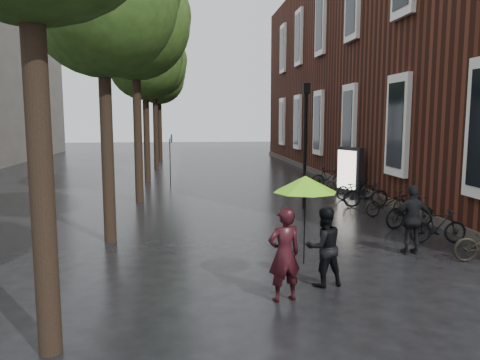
{
  "coord_description": "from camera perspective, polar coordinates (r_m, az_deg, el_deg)",
  "views": [
    {
      "loc": [
        -2.09,
        -5.43,
        3.25
      ],
      "look_at": [
        -0.7,
        6.41,
        1.67
      ],
      "focal_mm": 35.0,
      "sensor_mm": 36.0,
      "label": 1
    }
  ],
  "objects": [
    {
      "name": "lamp_post",
      "position": [
        16.82,
        7.97,
        5.63
      ],
      "size": [
        0.23,
        0.23,
        4.47
      ],
      "rotation": [
        0.0,
        0.0,
        0.07
      ],
      "color": "black",
      "rests_on": "ground"
    },
    {
      "name": "lime_umbrella",
      "position": [
        8.5,
        7.95,
        -0.49
      ],
      "size": [
        1.17,
        1.17,
        1.72
      ],
      "rotation": [
        0.0,
        0.0,
        0.24
      ],
      "color": "black",
      "rests_on": "ground"
    },
    {
      "name": "street_trees",
      "position": [
        21.65,
        -12.1,
        15.57
      ],
      "size": [
        4.33,
        34.03,
        8.91
      ],
      "color": "black",
      "rests_on": "ground"
    },
    {
      "name": "pedestrian_walking",
      "position": [
        11.96,
        20.3,
        -4.58
      ],
      "size": [
        1.0,
        0.46,
        1.67
      ],
      "primitive_type": "imported",
      "rotation": [
        0.0,
        0.0,
        3.09
      ],
      "color": "black",
      "rests_on": "ground"
    },
    {
      "name": "cycle_sign",
      "position": [
        23.9,
        -8.45,
        3.57
      ],
      "size": [
        0.13,
        0.45,
        2.47
      ],
      "rotation": [
        0.0,
        0.0,
        -0.14
      ],
      "color": "#262628",
      "rests_on": "ground"
    },
    {
      "name": "person_black",
      "position": [
        9.3,
        10.17,
        -8.0
      ],
      "size": [
        0.85,
        0.72,
        1.56
      ],
      "primitive_type": "imported",
      "rotation": [
        0.0,
        0.0,
        3.32
      ],
      "color": "black",
      "rests_on": "ground"
    },
    {
      "name": "ad_lightbox",
      "position": [
        20.54,
        13.24,
        1.09
      ],
      "size": [
        0.31,
        1.34,
        2.03
      ],
      "rotation": [
        0.0,
        0.0,
        0.38
      ],
      "color": "black",
      "rests_on": "ground"
    },
    {
      "name": "brick_building",
      "position": [
        28.02,
        20.51,
        12.68
      ],
      "size": [
        10.2,
        33.2,
        12.0
      ],
      "color": "#38160F",
      "rests_on": "ground"
    },
    {
      "name": "parked_bicycles",
      "position": [
        17.11,
        16.5,
        -2.16
      ],
      "size": [
        2.01,
        12.4,
        1.02
      ],
      "color": "black",
      "rests_on": "ground"
    },
    {
      "name": "person_burgundy",
      "position": [
        8.44,
        5.42,
        -9.0
      ],
      "size": [
        0.7,
        0.54,
        1.7
      ],
      "primitive_type": "imported",
      "rotation": [
        0.0,
        0.0,
        3.38
      ],
      "color": "black",
      "rests_on": "ground"
    }
  ]
}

